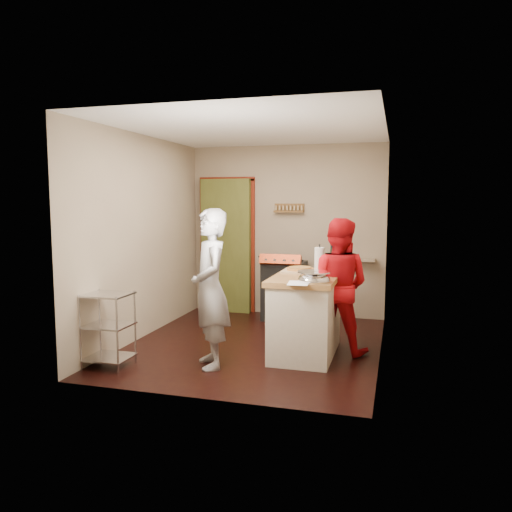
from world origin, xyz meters
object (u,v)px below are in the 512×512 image
Objects in this scene: wire_shelving at (108,326)px; island at (306,313)px; person_stripe at (210,289)px; person_red at (337,286)px; stove at (284,289)px.

wire_shelving is 2.20m from island.
person_red is at bearing 94.51° from person_stripe.
person_red reaches higher than wire_shelving.
person_stripe is at bearing 16.14° from wire_shelving.
person_stripe reaches higher than person_red.
stove is 1.26× the size of wire_shelving.
stove is at bearing -47.44° from person_red.
person_red is (0.95, -1.43, 0.33)m from stove.
stove reaches higher than wire_shelving.
person_red is (0.33, 0.19, 0.30)m from island.
island is 0.85× the size of person_red.
person_stripe is (1.05, 0.30, 0.40)m from wire_shelving.
wire_shelving is 1.17m from person_stripe.
stove is 0.60× the size of person_stripe.
wire_shelving is (-1.33, -2.62, -0.01)m from stove.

